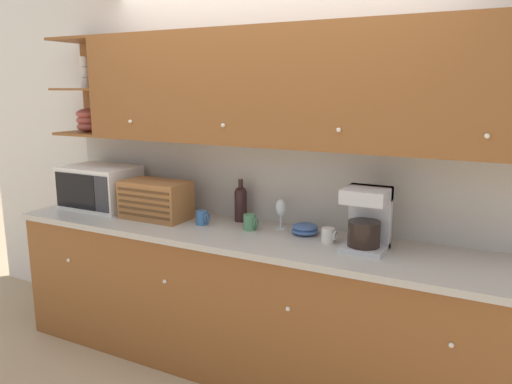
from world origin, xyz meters
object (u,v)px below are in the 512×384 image
object	(u,v)px
mug	(202,218)
bowl_stack_on_counter	(305,229)
mug_patterned_third	(329,235)
wine_bottle	(241,202)
microwave	(100,187)
mug_blue_second	(250,222)
wine_glass	(281,209)
bread_box	(156,200)
coffee_maker	(367,219)

from	to	relation	value
mug	bowl_stack_on_counter	size ratio (longest dim) A/B	0.55
mug	mug_patterned_third	distance (m)	0.89
wine_bottle	mug	bearing A→B (deg)	-133.34
microwave	mug_blue_second	xyz separation A→B (m)	(1.30, 0.01, -0.11)
wine_glass	mug_patterned_third	xyz separation A→B (m)	(0.38, -0.14, -0.09)
bread_box	mug	xyz separation A→B (m)	(0.38, 0.01, -0.09)
wine_bottle	mug_blue_second	xyz separation A→B (m)	(0.16, -0.16, -0.08)
wine_glass	bowl_stack_on_counter	xyz separation A→B (m)	(0.19, -0.05, -0.10)
wine_glass	bowl_stack_on_counter	bearing A→B (deg)	-13.51
mug	microwave	bearing A→B (deg)	178.32
mug_blue_second	bowl_stack_on_counter	world-z (taller)	mug_blue_second
microwave	mug_blue_second	size ratio (longest dim) A/B	5.33
mug_patterned_third	wine_bottle	bearing A→B (deg)	165.81
wine_glass	mug_blue_second	bearing A→B (deg)	-143.31
wine_bottle	wine_glass	distance (m)	0.33
wine_glass	mug_patterned_third	bearing A→B (deg)	-19.78
wine_bottle	mug_patterned_third	xyz separation A→B (m)	(0.70, -0.18, -0.09)
bread_box	coffee_maker	size ratio (longest dim) A/B	1.33
mug_blue_second	coffee_maker	size ratio (longest dim) A/B	0.29
microwave	wine_glass	size ratio (longest dim) A/B	2.79
bread_box	wine_bottle	xyz separation A→B (m)	(0.57, 0.21, 0.00)
microwave	wine_bottle	size ratio (longest dim) A/B	1.87
mug	mug_blue_second	size ratio (longest dim) A/B	0.91
microwave	mug_patterned_third	size ratio (longest dim) A/B	6.09
microwave	mug	bearing A→B (deg)	-1.68
wine_glass	mug_patterned_third	size ratio (longest dim) A/B	2.18
bread_box	mug	size ratio (longest dim) A/B	5.05
coffee_maker	mug_patterned_third	bearing A→B (deg)	175.35
mug_blue_second	wine_glass	distance (m)	0.22
wine_glass	mug_patterned_third	world-z (taller)	wine_glass
mug	bowl_stack_on_counter	world-z (taller)	mug
bread_box	microwave	bearing A→B (deg)	175.77
bowl_stack_on_counter	mug_patterned_third	bearing A→B (deg)	-25.63
microwave	wine_bottle	bearing A→B (deg)	8.62
microwave	mug_patterned_third	bearing A→B (deg)	-0.18
wine_bottle	wine_glass	world-z (taller)	wine_bottle
bread_box	mug_blue_second	distance (m)	0.73
bread_box	wine_bottle	distance (m)	0.61
microwave	bowl_stack_on_counter	bearing A→B (deg)	2.94
mug_patterned_third	coffee_maker	distance (m)	0.27
wine_bottle	coffee_maker	size ratio (longest dim) A/B	0.82
microwave	bowl_stack_on_counter	xyz separation A→B (m)	(1.65, 0.08, -0.13)
mug	mug_patterned_third	xyz separation A→B (m)	(0.89, 0.02, -0.00)
microwave	bread_box	size ratio (longest dim) A/B	1.16
microwave	wine_glass	world-z (taller)	microwave
wine_bottle	bowl_stack_on_counter	world-z (taller)	wine_bottle
mug	mug_blue_second	distance (m)	0.35
microwave	bowl_stack_on_counter	size ratio (longest dim) A/B	3.22
microwave	mug_blue_second	bearing A→B (deg)	0.44
mug_blue_second	wine_glass	bearing A→B (deg)	36.69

